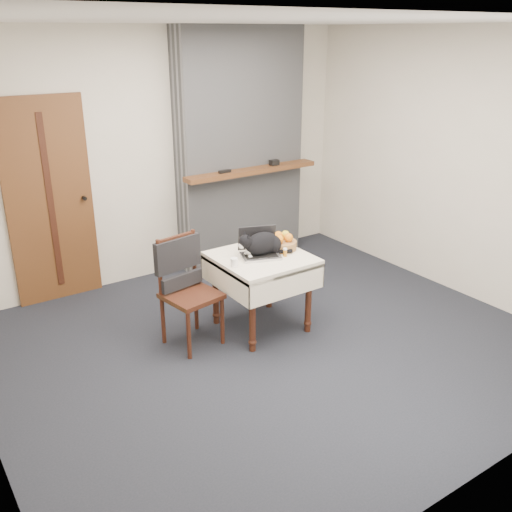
{
  "coord_description": "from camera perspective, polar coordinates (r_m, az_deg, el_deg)",
  "views": [
    {
      "loc": [
        -2.54,
        -3.5,
        2.53
      ],
      "look_at": [
        0.02,
        0.24,
        0.74
      ],
      "focal_mm": 40.0,
      "sensor_mm": 36.0,
      "label": 1
    }
  ],
  "objects": [
    {
      "name": "room_shell",
      "position": [
        4.77,
        -1.73,
        12.31
      ],
      "size": [
        4.52,
        4.01,
        2.61
      ],
      "color": "beige",
      "rests_on": "ground"
    },
    {
      "name": "pill_bottle",
      "position": [
        4.96,
        2.93,
        0.39
      ],
      "size": [
        0.04,
        0.04,
        0.08
      ],
      "color": "#B16C15",
      "rests_on": "side_table"
    },
    {
      "name": "fruit_basket",
      "position": [
        5.13,
        2.58,
        1.37
      ],
      "size": [
        0.27,
        0.27,
        0.15
      ],
      "color": "#98693D",
      "rests_on": "side_table"
    },
    {
      "name": "desk_clutter",
      "position": [
        5.06,
        1.89,
        0.39
      ],
      "size": [
        0.13,
        0.1,
        0.01
      ],
      "primitive_type": "cube",
      "rotation": [
        0.0,
        0.0,
        0.67
      ],
      "color": "black",
      "rests_on": "side_table"
    },
    {
      "name": "chimney",
      "position": [
        6.48,
        -1.59,
        10.6
      ],
      "size": [
        1.62,
        0.48,
        2.6
      ],
      "color": "gray",
      "rests_on": "ground"
    },
    {
      "name": "cream_jar",
      "position": [
        4.75,
        -2.19,
        -0.63
      ],
      "size": [
        0.06,
        0.06,
        0.07
      ],
      "primitive_type": "cylinder",
      "color": "white",
      "rests_on": "side_table"
    },
    {
      "name": "ground",
      "position": [
        5.01,
        1.39,
        -8.76
      ],
      "size": [
        4.5,
        4.5,
        0.0
      ],
      "primitive_type": "plane",
      "color": "black",
      "rests_on": "ground"
    },
    {
      "name": "side_table",
      "position": [
        5.02,
        0.56,
        -1.19
      ],
      "size": [
        0.78,
        0.78,
        0.7
      ],
      "color": "#381F0F",
      "rests_on": "ground"
    },
    {
      "name": "door",
      "position": [
        5.84,
        -19.92,
        5.09
      ],
      "size": [
        0.82,
        0.1,
        2.0
      ],
      "color": "brown",
      "rests_on": "ground"
    },
    {
      "name": "chair",
      "position": [
        4.85,
        -7.24,
        -1.95
      ],
      "size": [
        0.49,
        0.48,
        0.95
      ],
      "rotation": [
        0.0,
        0.0,
        0.17
      ],
      "color": "#381F0F",
      "rests_on": "ground"
    },
    {
      "name": "laptop",
      "position": [
        4.98,
        0.31,
        0.77
      ],
      "size": [
        0.41,
        0.38,
        0.25
      ],
      "rotation": [
        0.0,
        0.0,
        -0.35
      ],
      "color": "#B7B7BC",
      "rests_on": "side_table"
    },
    {
      "name": "cat",
      "position": [
        4.97,
        0.69,
        1.22
      ],
      "size": [
        0.48,
        0.25,
        0.24
      ],
      "rotation": [
        0.0,
        0.0,
        -0.09
      ],
      "color": "black",
      "rests_on": "side_table"
    }
  ]
}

